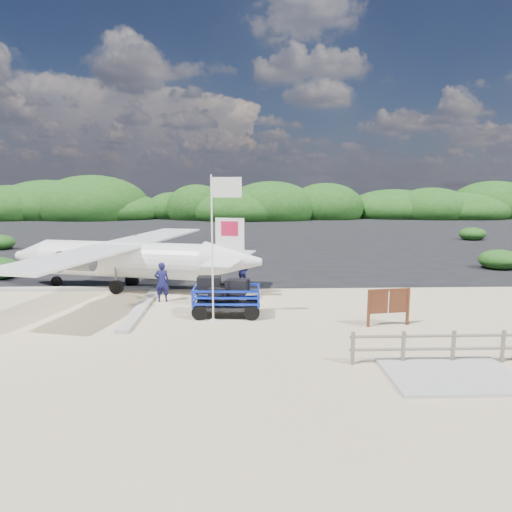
{
  "coord_description": "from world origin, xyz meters",
  "views": [
    {
      "loc": [
        -0.3,
        -17.68,
        5.24
      ],
      "look_at": [
        0.51,
        5.01,
        1.7
      ],
      "focal_mm": 32.0,
      "sensor_mm": 36.0,
      "label": 1
    }
  ],
  "objects_px": {
    "signboard": "(388,326)",
    "aircraft_large": "(407,239)",
    "flagpole": "(213,322)",
    "crew_b": "(242,271)",
    "baggage_cart": "(227,316)",
    "crew_a": "(162,282)"
  },
  "relations": [
    {
      "from": "signboard",
      "to": "aircraft_large",
      "type": "bearing_deg",
      "value": 60.8
    },
    {
      "from": "flagpole",
      "to": "crew_b",
      "type": "distance_m",
      "value": 6.51
    },
    {
      "from": "signboard",
      "to": "crew_b",
      "type": "xyz_separation_m",
      "value": [
        -5.44,
        7.12,
        0.78
      ]
    },
    {
      "from": "baggage_cart",
      "to": "signboard",
      "type": "relative_size",
      "value": 1.62
    },
    {
      "from": "signboard",
      "to": "crew_a",
      "type": "height_order",
      "value": "crew_a"
    },
    {
      "from": "baggage_cart",
      "to": "signboard",
      "type": "distance_m",
      "value": 6.28
    },
    {
      "from": "flagpole",
      "to": "crew_a",
      "type": "bearing_deg",
      "value": 128.08
    },
    {
      "from": "crew_b",
      "to": "crew_a",
      "type": "bearing_deg",
      "value": 56.7
    },
    {
      "from": "crew_b",
      "to": "aircraft_large",
      "type": "xyz_separation_m",
      "value": [
        16.47,
        20.71,
        -0.78
      ]
    },
    {
      "from": "signboard",
      "to": "crew_a",
      "type": "relative_size",
      "value": 0.98
    },
    {
      "from": "baggage_cart",
      "to": "aircraft_large",
      "type": "xyz_separation_m",
      "value": [
        17.11,
        26.3,
        0.0
      ]
    },
    {
      "from": "baggage_cart",
      "to": "crew_a",
      "type": "bearing_deg",
      "value": 144.28
    },
    {
      "from": "signboard",
      "to": "aircraft_large",
      "type": "xyz_separation_m",
      "value": [
        11.02,
        27.83,
        0.0
      ]
    },
    {
      "from": "aircraft_large",
      "to": "flagpole",
      "type": "bearing_deg",
      "value": 71.41
    },
    {
      "from": "flagpole",
      "to": "aircraft_large",
      "type": "bearing_deg",
      "value": 56.95
    },
    {
      "from": "signboard",
      "to": "aircraft_large",
      "type": "height_order",
      "value": "aircraft_large"
    },
    {
      "from": "crew_a",
      "to": "crew_b",
      "type": "height_order",
      "value": "crew_a"
    },
    {
      "from": "signboard",
      "to": "crew_b",
      "type": "distance_m",
      "value": 9.0
    },
    {
      "from": "baggage_cart",
      "to": "crew_b",
      "type": "relative_size",
      "value": 1.84
    },
    {
      "from": "baggage_cart",
      "to": "crew_b",
      "type": "height_order",
      "value": "crew_b"
    },
    {
      "from": "crew_a",
      "to": "aircraft_large",
      "type": "xyz_separation_m",
      "value": [
        20.1,
        23.91,
        -0.91
      ]
    },
    {
      "from": "baggage_cart",
      "to": "aircraft_large",
      "type": "relative_size",
      "value": 0.18
    }
  ]
}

